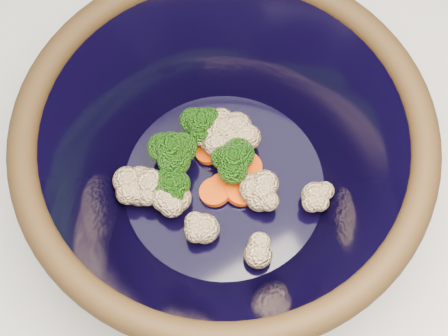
# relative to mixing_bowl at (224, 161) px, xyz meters

# --- Properties ---
(mixing_bowl) EXTENTS (0.38, 0.38, 0.16)m
(mixing_bowl) POSITION_rel_mixing_bowl_xyz_m (0.00, 0.00, 0.00)
(mixing_bowl) COLOR black
(mixing_bowl) RESTS_ON counter
(vegetable_pile) EXTENTS (0.17, 0.17, 0.06)m
(vegetable_pile) POSITION_rel_mixing_bowl_xyz_m (-0.01, 0.02, -0.03)
(vegetable_pile) COLOR #608442
(vegetable_pile) RESTS_ON mixing_bowl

